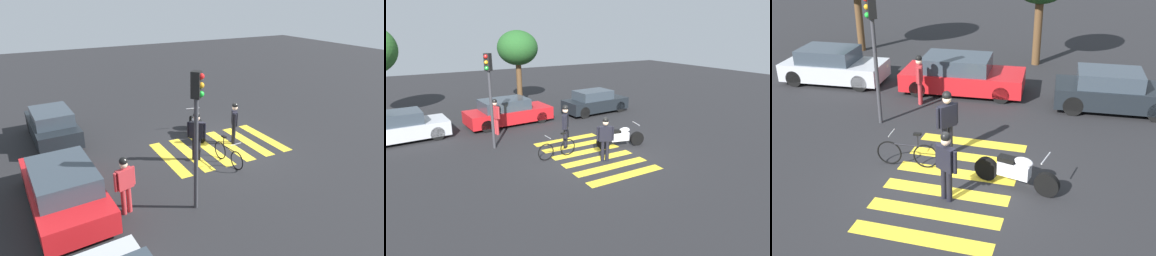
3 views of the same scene
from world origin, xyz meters
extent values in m
plane|color=#232326|center=(0.00, 0.00, 0.00)|extent=(60.00, 60.00, 0.00)
cylinder|color=black|center=(2.37, 0.03, 0.31)|extent=(0.63, 0.27, 0.62)
cylinder|color=black|center=(0.82, 0.38, 0.31)|extent=(0.63, 0.27, 0.62)
cube|color=silver|center=(1.54, 0.21, 0.49)|extent=(0.84, 0.45, 0.36)
ellipsoid|color=silver|center=(1.77, 0.16, 0.76)|extent=(0.52, 0.34, 0.24)
cube|color=black|center=(1.35, 0.26, 0.73)|extent=(0.48, 0.33, 0.12)
cylinder|color=#A5A5AD|center=(2.29, 0.04, 1.01)|extent=(0.17, 0.61, 0.04)
torus|color=black|center=(-1.86, 0.45, 0.34)|extent=(0.69, 0.09, 0.69)
torus|color=black|center=(-0.85, 0.52, 0.34)|extent=(0.69, 0.09, 0.69)
cylinder|color=black|center=(-1.35, 0.48, 0.62)|extent=(0.79, 0.09, 0.04)
cylinder|color=black|center=(-1.05, 0.50, 0.79)|extent=(0.03, 0.03, 0.34)
cube|color=black|center=(-1.05, 0.50, 0.97)|extent=(0.21, 0.11, 0.06)
cylinder|color=#99999E|center=(-1.76, 0.46, 0.94)|extent=(0.06, 0.46, 0.03)
cylinder|color=black|center=(0.04, -0.70, 0.41)|extent=(0.14, 0.14, 0.82)
cylinder|color=black|center=(0.20, -0.79, 0.41)|extent=(0.14, 0.14, 0.82)
cube|color=black|center=(0.12, -0.74, 1.11)|extent=(0.52, 0.40, 0.58)
sphere|color=beige|center=(0.12, -0.74, 1.55)|extent=(0.22, 0.22, 0.22)
cylinder|color=black|center=(-0.14, -0.61, 1.11)|extent=(0.09, 0.09, 0.55)
cylinder|color=black|center=(0.37, -0.88, 1.11)|extent=(0.09, 0.09, 0.55)
sphere|color=black|center=(0.12, -0.74, 1.66)|extent=(0.23, 0.23, 0.23)
cylinder|color=black|center=(-0.45, 1.42, 0.44)|extent=(0.14, 0.14, 0.88)
cylinder|color=black|center=(-0.56, 1.28, 0.44)|extent=(0.14, 0.14, 0.88)
cube|color=black|center=(-0.50, 1.35, 1.20)|extent=(0.47, 0.53, 0.63)
sphere|color=beige|center=(-0.50, 1.35, 1.67)|extent=(0.24, 0.24, 0.24)
cylinder|color=black|center=(-0.32, 1.59, 1.20)|extent=(0.09, 0.09, 0.59)
cylinder|color=black|center=(-0.69, 1.11, 1.20)|extent=(0.09, 0.09, 0.59)
sphere|color=black|center=(-0.50, 1.35, 1.78)|extent=(0.25, 0.25, 0.25)
cylinder|color=#B22D33|center=(-2.57, 4.77, 0.41)|extent=(0.14, 0.14, 0.82)
cylinder|color=#B22D33|center=(-2.52, 4.60, 0.41)|extent=(0.14, 0.14, 0.82)
cube|color=#B22D33|center=(-2.54, 4.69, 1.11)|extent=(0.32, 0.51, 0.58)
sphere|color=beige|center=(-2.54, 4.69, 1.55)|extent=(0.22, 0.22, 0.22)
cylinder|color=#B22D33|center=(-2.62, 4.97, 1.11)|extent=(0.09, 0.09, 0.55)
cylinder|color=#B22D33|center=(-2.47, 4.41, 1.11)|extent=(0.09, 0.09, 0.55)
sphere|color=black|center=(-2.54, 4.69, 1.65)|extent=(0.23, 0.23, 0.23)
cube|color=yellow|center=(0.00, -2.25, 0.00)|extent=(3.13, 0.45, 0.01)
cube|color=yellow|center=(0.00, -1.35, 0.00)|extent=(3.13, 0.45, 0.01)
cube|color=yellow|center=(0.00, -0.45, 0.00)|extent=(3.13, 0.45, 0.01)
cube|color=yellow|center=(0.00, 0.45, 0.00)|extent=(3.13, 0.45, 0.01)
cube|color=yellow|center=(0.00, 1.35, 0.00)|extent=(3.13, 0.45, 0.01)
cube|color=yellow|center=(0.00, 2.25, 0.00)|extent=(3.13, 0.45, 0.01)
cylinder|color=black|center=(-5.27, 6.78, 0.32)|extent=(0.65, 0.26, 0.64)
cylinder|color=black|center=(-5.16, 5.23, 0.32)|extent=(0.65, 0.26, 0.64)
cylinder|color=black|center=(-7.94, 6.60, 0.32)|extent=(0.65, 0.26, 0.64)
cylinder|color=black|center=(-7.84, 5.05, 0.32)|extent=(0.65, 0.26, 0.64)
cube|color=#B7BAC1|center=(-6.55, 5.91, 0.51)|extent=(4.05, 2.04, 0.66)
cube|color=#333D47|center=(-6.75, 5.90, 1.11)|extent=(2.23, 1.70, 0.54)
cube|color=#F2EDCC|center=(-4.66, 6.61, 0.61)|extent=(0.09, 0.20, 0.12)
cube|color=#F2EDCC|center=(-4.59, 5.47, 0.61)|extent=(0.09, 0.20, 0.12)
cylinder|color=black|center=(0.08, 7.11, 0.31)|extent=(0.63, 0.26, 0.61)
cylinder|color=black|center=(0.19, 5.48, 0.31)|extent=(0.63, 0.26, 0.61)
cylinder|color=black|center=(-2.97, 6.91, 0.31)|extent=(0.63, 0.26, 0.61)
cylinder|color=black|center=(-2.86, 5.27, 0.31)|extent=(0.63, 0.26, 0.61)
cube|color=red|center=(-1.39, 6.19, 0.50)|extent=(4.60, 2.15, 0.65)
cube|color=#333D47|center=(-1.61, 6.18, 1.10)|extent=(2.53, 1.79, 0.56)
cube|color=#F2EDCC|center=(0.77, 6.93, 0.59)|extent=(0.09, 0.20, 0.12)
cube|color=#F2EDCC|center=(0.85, 5.75, 0.59)|extent=(0.09, 0.20, 0.12)
cylinder|color=black|center=(5.25, 6.70, 0.34)|extent=(0.69, 0.26, 0.67)
cylinder|color=black|center=(2.60, 6.52, 0.34)|extent=(0.69, 0.26, 0.67)
cylinder|color=black|center=(2.69, 5.08, 0.34)|extent=(0.69, 0.26, 0.67)
cube|color=black|center=(3.97, 5.89, 0.53)|extent=(4.02, 1.92, 0.68)
cube|color=#333D47|center=(3.78, 5.87, 1.13)|extent=(2.21, 1.60, 0.52)
cylinder|color=#38383D|center=(-3.22, 2.82, 1.67)|extent=(0.12, 0.12, 3.33)
cube|color=black|center=(-3.22, 2.82, 3.68)|extent=(0.34, 0.34, 0.70)
sphere|color=orange|center=(-3.31, 2.73, 3.68)|extent=(0.16, 0.16, 0.16)
sphere|color=green|center=(-3.31, 2.73, 3.45)|extent=(0.16, 0.16, 0.16)
cylinder|color=brown|center=(-7.64, 10.31, 1.35)|extent=(0.35, 0.35, 2.70)
cylinder|color=brown|center=(0.80, 10.31, 1.38)|extent=(0.35, 0.35, 2.77)
camera|label=1|loc=(-10.59, 6.79, 5.84)|focal=31.65mm
camera|label=2|loc=(-6.87, -10.68, 5.03)|focal=31.06mm
camera|label=3|loc=(2.90, -9.35, 6.21)|focal=42.75mm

